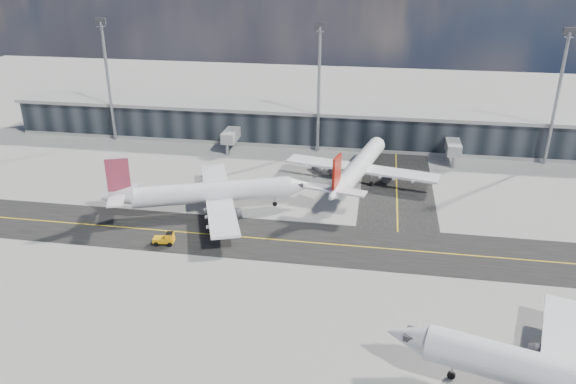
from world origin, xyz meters
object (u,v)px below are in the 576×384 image
object	(u,v)px
baggage_tug	(166,239)
service_van	(323,168)
airliner_af	(210,193)
airliner_redtail	(359,167)

from	to	relation	value
baggage_tug	service_van	bearing A→B (deg)	142.70
airliner_af	airliner_redtail	bearing A→B (deg)	104.07
airliner_redtail	service_van	bearing A→B (deg)	158.02
baggage_tug	service_van	world-z (taller)	baggage_tug
airliner_af	airliner_redtail	world-z (taller)	airliner_af
airliner_af	airliner_redtail	distance (m)	30.86
airliner_redtail	service_van	size ratio (longest dim) A/B	6.14
airliner_af	baggage_tug	world-z (taller)	airliner_af
airliner_redtail	service_van	xyz separation A→B (m)	(-7.74, 5.37, -2.75)
airliner_af	baggage_tug	size ratio (longest dim) A/B	10.45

